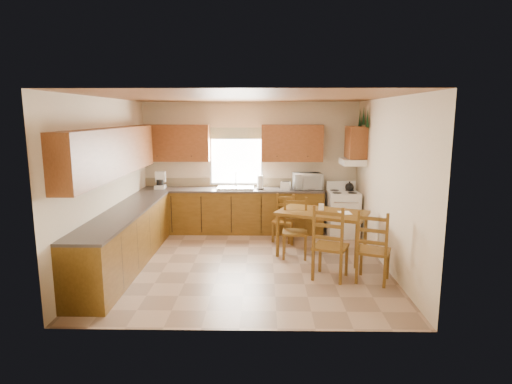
{
  "coord_description": "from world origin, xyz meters",
  "views": [
    {
      "loc": [
        0.27,
        -6.77,
        2.43
      ],
      "look_at": [
        0.15,
        0.3,
        1.15
      ],
      "focal_mm": 30.0,
      "sensor_mm": 36.0,
      "label": 1
    }
  ],
  "objects_px": {
    "dining_table": "(322,234)",
    "chair_far_right": "(295,228)",
    "chair_near_left": "(331,242)",
    "microwave": "(308,181)",
    "chair_near_right": "(374,246)",
    "chair_far_left": "(283,218)",
    "stove": "(342,214)"
  },
  "relations": [
    {
      "from": "dining_table",
      "to": "chair_far_right",
      "type": "xyz_separation_m",
      "value": [
        -0.47,
        -0.06,
        0.11
      ]
    },
    {
      "from": "stove",
      "to": "microwave",
      "type": "height_order",
      "value": "microwave"
    },
    {
      "from": "chair_far_left",
      "to": "chair_far_right",
      "type": "xyz_separation_m",
      "value": [
        0.16,
        -0.95,
        0.06
      ]
    },
    {
      "from": "microwave",
      "to": "chair_near_left",
      "type": "xyz_separation_m",
      "value": [
        0.09,
        -2.58,
        -0.52
      ]
    },
    {
      "from": "dining_table",
      "to": "chair_near_left",
      "type": "xyz_separation_m",
      "value": [
        -0.01,
        -1.04,
        0.17
      ]
    },
    {
      "from": "microwave",
      "to": "chair_near_right",
      "type": "relative_size",
      "value": 0.51
    },
    {
      "from": "chair_near_left",
      "to": "chair_near_right",
      "type": "height_order",
      "value": "chair_near_left"
    },
    {
      "from": "chair_far_left",
      "to": "chair_near_right",
      "type": "bearing_deg",
      "value": -41.26
    },
    {
      "from": "chair_near_left",
      "to": "dining_table",
      "type": "bearing_deg",
      "value": -67.83
    },
    {
      "from": "chair_far_left",
      "to": "stove",
      "type": "bearing_deg",
      "value": 35.75
    },
    {
      "from": "chair_far_left",
      "to": "chair_far_right",
      "type": "relative_size",
      "value": 0.89
    },
    {
      "from": "chair_near_right",
      "to": "microwave",
      "type": "bearing_deg",
      "value": -53.03
    },
    {
      "from": "microwave",
      "to": "chair_far_left",
      "type": "bearing_deg",
      "value": -133.59
    },
    {
      "from": "stove",
      "to": "chair_far_right",
      "type": "bearing_deg",
      "value": -130.46
    },
    {
      "from": "microwave",
      "to": "chair_far_left",
      "type": "xyz_separation_m",
      "value": [
        -0.53,
        -0.65,
        -0.63
      ]
    },
    {
      "from": "chair_far_left",
      "to": "dining_table",
      "type": "bearing_deg",
      "value": -36.87
    },
    {
      "from": "chair_near_left",
      "to": "chair_far_right",
      "type": "height_order",
      "value": "chair_near_left"
    },
    {
      "from": "dining_table",
      "to": "chair_far_right",
      "type": "relative_size",
      "value": 1.46
    },
    {
      "from": "dining_table",
      "to": "chair_near_right",
      "type": "relative_size",
      "value": 1.37
    },
    {
      "from": "stove",
      "to": "chair_far_left",
      "type": "xyz_separation_m",
      "value": [
        -1.22,
        -0.4,
        0.01
      ]
    },
    {
      "from": "microwave",
      "to": "chair_far_right",
      "type": "height_order",
      "value": "microwave"
    },
    {
      "from": "stove",
      "to": "microwave",
      "type": "distance_m",
      "value": 0.98
    },
    {
      "from": "chair_near_right",
      "to": "dining_table",
      "type": "bearing_deg",
      "value": -40.27
    },
    {
      "from": "microwave",
      "to": "chair_near_right",
      "type": "distance_m",
      "value": 2.84
    },
    {
      "from": "chair_far_left",
      "to": "chair_far_right",
      "type": "height_order",
      "value": "chair_far_right"
    },
    {
      "from": "microwave",
      "to": "dining_table",
      "type": "relative_size",
      "value": 0.37
    },
    {
      "from": "stove",
      "to": "dining_table",
      "type": "bearing_deg",
      "value": -116.94
    },
    {
      "from": "chair_near_right",
      "to": "chair_far_left",
      "type": "relative_size",
      "value": 1.2
    },
    {
      "from": "chair_near_left",
      "to": "chair_far_left",
      "type": "height_order",
      "value": "chair_near_left"
    },
    {
      "from": "chair_near_left",
      "to": "chair_far_right",
      "type": "bearing_deg",
      "value": -41.91
    },
    {
      "from": "dining_table",
      "to": "chair_far_left",
      "type": "height_order",
      "value": "chair_far_left"
    },
    {
      "from": "chair_near_left",
      "to": "chair_far_right",
      "type": "distance_m",
      "value": 1.08
    }
  ]
}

